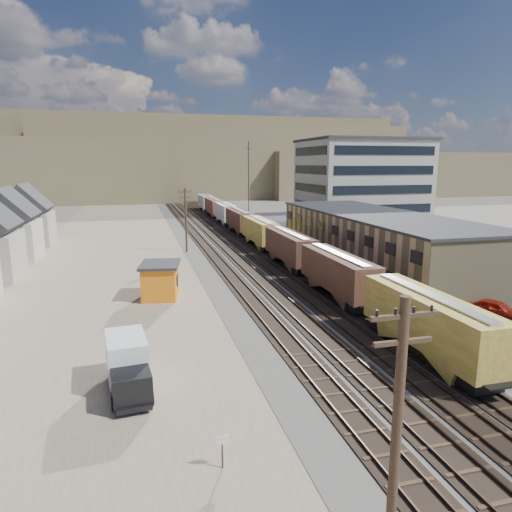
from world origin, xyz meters
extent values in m
plane|color=#6B6356|center=(0.00, 0.00, 0.00)|extent=(300.00, 300.00, 0.00)
cube|color=#4C4742|center=(0.00, 50.00, 0.03)|extent=(18.00, 200.00, 0.06)
cube|color=#806D58|center=(-20.00, 40.00, 0.01)|extent=(24.00, 180.00, 0.03)
cube|color=#232326|center=(22.00, 35.00, 0.02)|extent=(26.00, 120.00, 0.04)
cube|color=black|center=(-5.00, 50.00, 0.10)|extent=(2.60, 200.00, 0.08)
cube|color=#38281E|center=(-5.72, 50.00, 0.22)|extent=(0.08, 200.00, 0.16)
cube|color=#38281E|center=(-4.28, 50.00, 0.22)|extent=(0.08, 200.00, 0.16)
cube|color=black|center=(-2.00, 50.00, 0.10)|extent=(2.60, 200.00, 0.08)
cube|color=#38281E|center=(-2.72, 50.00, 0.22)|extent=(0.08, 200.00, 0.16)
cube|color=#38281E|center=(-1.28, 50.00, 0.22)|extent=(0.08, 200.00, 0.16)
cube|color=black|center=(1.00, 50.00, 0.10)|extent=(2.60, 200.00, 0.08)
cube|color=#38281E|center=(0.28, 50.00, 0.22)|extent=(0.08, 200.00, 0.16)
cube|color=#38281E|center=(1.72, 50.00, 0.22)|extent=(0.08, 200.00, 0.16)
cube|color=black|center=(3.80, 50.00, 0.10)|extent=(2.60, 200.00, 0.08)
cube|color=#38281E|center=(3.08, 50.00, 0.22)|extent=(0.08, 200.00, 0.16)
cube|color=#38281E|center=(4.52, 50.00, 0.22)|extent=(0.08, 200.00, 0.16)
cube|color=black|center=(3.80, -7.56, 0.75)|extent=(2.20, 2.20, 0.90)
cube|color=black|center=(3.80, 2.59, 0.75)|extent=(2.20, 2.20, 0.90)
cube|color=olive|center=(3.80, -2.49, 2.90)|extent=(3.00, 13.34, 3.40)
cube|color=#B7B7B2|center=(3.80, -2.49, 4.68)|extent=(0.90, 12.32, 0.16)
cube|color=black|center=(3.80, 7.64, 0.75)|extent=(2.20, 2.20, 0.90)
cube|color=black|center=(3.80, 17.79, 0.75)|extent=(2.20, 2.20, 0.90)
cube|color=#422A1C|center=(3.80, 12.71, 2.90)|extent=(3.00, 13.34, 3.40)
cube|color=#B7B7B2|center=(3.80, 12.71, 4.68)|extent=(0.90, 12.33, 0.16)
cube|color=black|center=(3.80, 22.84, 0.75)|extent=(2.20, 2.20, 0.90)
cube|color=black|center=(3.80, 32.99, 0.75)|extent=(2.20, 2.20, 0.90)
cube|color=#422A1C|center=(3.80, 27.91, 2.90)|extent=(3.00, 13.34, 3.40)
cube|color=#B7B7B2|center=(3.80, 27.91, 4.68)|extent=(0.90, 12.32, 0.16)
cube|color=black|center=(3.80, 38.04, 0.75)|extent=(2.20, 2.20, 0.90)
cube|color=black|center=(3.80, 48.19, 0.75)|extent=(2.20, 2.20, 0.90)
cube|color=olive|center=(3.80, 43.11, 2.90)|extent=(3.00, 13.34, 3.40)
cube|color=#B7B7B2|center=(3.80, 43.11, 4.68)|extent=(0.90, 12.33, 0.16)
cube|color=black|center=(3.80, 53.24, 0.75)|extent=(2.20, 2.20, 0.90)
cube|color=black|center=(3.80, 63.39, 0.75)|extent=(2.20, 2.20, 0.90)
cube|color=#422A1C|center=(3.80, 58.31, 2.90)|extent=(3.00, 13.34, 3.40)
cube|color=#B7B7B2|center=(3.80, 58.31, 4.68)|extent=(0.90, 12.32, 0.16)
cube|color=black|center=(3.80, 68.44, 0.75)|extent=(2.20, 2.20, 0.90)
cube|color=black|center=(3.80, 78.59, 0.75)|extent=(2.20, 2.20, 0.90)
cube|color=silver|center=(3.80, 73.51, 2.90)|extent=(3.00, 13.34, 3.40)
cube|color=#B7B7B2|center=(3.80, 73.51, 4.68)|extent=(0.90, 12.32, 0.16)
cube|color=black|center=(3.80, 83.64, 0.75)|extent=(2.20, 2.20, 0.90)
cube|color=black|center=(3.80, 93.79, 0.75)|extent=(2.20, 2.20, 0.90)
cube|color=brown|center=(3.80, 88.71, 2.90)|extent=(3.00, 13.34, 3.40)
cube|color=#B7B7B2|center=(3.80, 88.71, 4.68)|extent=(0.90, 12.32, 0.16)
cube|color=black|center=(3.80, 98.84, 0.75)|extent=(2.20, 2.20, 0.90)
cube|color=black|center=(3.80, 108.99, 0.75)|extent=(2.20, 2.20, 0.90)
cube|color=silver|center=(3.80, 103.91, 2.90)|extent=(3.00, 13.34, 3.40)
cube|color=#B7B7B2|center=(3.80, 103.91, 4.68)|extent=(0.90, 12.32, 0.16)
cube|color=tan|center=(15.00, 25.00, 3.50)|extent=(12.00, 40.00, 7.00)
cube|color=#2D2D30|center=(15.00, 25.00, 7.10)|extent=(12.40, 40.40, 0.30)
cube|color=black|center=(8.95, 25.00, 2.20)|extent=(0.12, 36.00, 1.20)
cube|color=black|center=(8.95, 25.00, 5.20)|extent=(0.12, 36.00, 1.20)
cube|color=#9E998E|center=(28.00, 55.00, 9.00)|extent=(22.00, 18.00, 18.00)
cube|color=#2D2D30|center=(28.00, 55.00, 18.20)|extent=(22.60, 18.60, 0.50)
cube|color=black|center=(16.95, 55.00, 9.00)|extent=(0.12, 16.00, 16.00)
cube|color=black|center=(28.00, 45.95, 9.00)|extent=(20.00, 0.12, 16.00)
cylinder|color=#382619|center=(-8.50, -18.00, 5.00)|extent=(0.32, 0.32, 10.00)
cube|color=#382619|center=(-8.50, -18.00, 9.40)|extent=(2.20, 0.14, 0.14)
cube|color=#382619|center=(-8.50, -18.00, 8.60)|extent=(1.90, 0.14, 0.14)
cylinder|color=black|center=(-7.90, -18.00, 9.55)|extent=(0.08, 0.08, 0.22)
cylinder|color=#382619|center=(-8.50, 42.00, 5.00)|extent=(0.32, 0.32, 10.00)
cube|color=#382619|center=(-8.50, 42.00, 9.40)|extent=(2.20, 0.14, 0.14)
cube|color=#382619|center=(-8.50, 42.00, 8.60)|extent=(1.90, 0.14, 0.14)
cylinder|color=black|center=(-7.90, 42.00, 9.55)|extent=(0.08, 0.08, 0.22)
cylinder|color=black|center=(6.00, 60.00, 9.00)|extent=(0.16, 0.16, 18.00)
cube|color=black|center=(6.00, 60.00, 16.50)|extent=(1.20, 0.08, 0.08)
cube|color=#B7B2A8|center=(-34.00, 43.00, 2.75)|extent=(8.00, 8.00, 5.50)
cube|color=#2D2D30|center=(-34.00, 43.00, 6.40)|extent=(8.15, 8.16, 8.15)
cube|color=#9E998E|center=(-34.00, 55.00, 2.75)|extent=(8.00, 8.00, 5.50)
cube|color=#2D2D30|center=(-34.00, 55.00, 6.40)|extent=(8.15, 8.16, 8.15)
cube|color=brown|center=(-60.00, 150.00, 11.00)|extent=(120.00, 40.00, 22.00)
cube|color=brown|center=(20.00, 160.00, 14.00)|extent=(140.00, 45.00, 28.00)
cube|color=brown|center=(90.00, 150.00, 9.00)|extent=(110.00, 38.00, 18.00)
cube|color=brown|center=(-10.00, 180.00, 16.00)|extent=(200.00, 60.00, 32.00)
cube|color=silver|center=(-16.95, -1.29, 1.96)|extent=(2.72, 4.13, 2.54)
cube|color=black|center=(-16.66, -4.22, 1.27)|extent=(2.34, 2.16, 1.76)
cube|color=black|center=(-16.83, -2.46, 0.44)|extent=(2.53, 6.04, 0.29)
cylinder|color=black|center=(-17.68, -4.32, 0.44)|extent=(0.38, 0.91, 0.88)
cylinder|color=black|center=(-16.00, -0.41, 0.44)|extent=(0.38, 0.91, 0.88)
cube|color=orange|center=(-13.84, 17.73, 1.70)|extent=(4.13, 5.05, 3.41)
cube|color=#2D2D30|center=(-13.84, 17.73, 3.52)|extent=(4.65, 5.58, 0.28)
cube|color=black|center=(-12.11, 17.43, 1.82)|extent=(0.31, 1.14, 1.14)
cylinder|color=#382619|center=(-12.66, -10.79, 0.63)|extent=(0.08, 0.08, 1.27)
cube|color=silver|center=(-12.66, -10.79, 1.43)|extent=(0.64, 0.10, 0.48)
imported|color=maroon|center=(14.97, 3.27, 0.83)|extent=(4.15, 5.21, 1.66)
imported|color=navy|center=(22.43, 51.78, 0.77)|extent=(6.02, 5.32, 1.55)
imported|color=silver|center=(26.37, 60.44, 0.68)|extent=(2.02, 4.12, 1.35)
camera|label=1|loc=(-15.90, -29.12, 13.76)|focal=32.00mm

